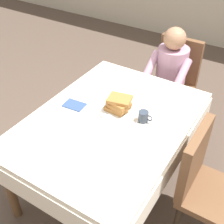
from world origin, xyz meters
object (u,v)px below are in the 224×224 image
(syrup_pitcher, at_px, (99,93))
(spoon_near_edge, at_px, (90,135))
(breakfast_stack, at_px, (118,104))
(cup_coffee, at_px, (144,117))
(plate_breakfast, at_px, (117,111))
(chair_diner, at_px, (174,77))
(chair_right_side, at_px, (204,181))
(diner_person, at_px, (170,72))
(fork_left_of_plate, at_px, (96,105))
(knife_right_of_plate, at_px, (138,122))
(dining_table_main, at_px, (110,128))

(syrup_pitcher, distance_m, spoon_near_edge, 0.47)
(breakfast_stack, xyz_separation_m, cup_coffee, (0.21, 0.01, -0.04))
(breakfast_stack, height_order, cup_coffee, breakfast_stack)
(plate_breakfast, bearing_deg, breakfast_stack, 7.52)
(chair_diner, distance_m, chair_right_side, 1.37)
(plate_breakfast, distance_m, cup_coffee, 0.22)
(breakfast_stack, bearing_deg, cup_coffee, 2.45)
(chair_right_side, bearing_deg, breakfast_stack, -98.18)
(diner_person, xyz_separation_m, fork_left_of_plate, (-0.25, -0.93, 0.07))
(syrup_pitcher, height_order, spoon_near_edge, syrup_pitcher)
(breakfast_stack, relative_size, knife_right_of_plate, 1.01)
(fork_left_of_plate, bearing_deg, spoon_near_edge, -151.71)
(syrup_pitcher, height_order, fork_left_of_plate, syrup_pitcher)
(cup_coffee, distance_m, syrup_pitcher, 0.46)
(dining_table_main, distance_m, knife_right_of_plate, 0.23)
(spoon_near_edge, bearing_deg, plate_breakfast, 97.13)
(diner_person, bearing_deg, dining_table_main, 86.64)
(diner_person, distance_m, cup_coffee, 0.92)
(dining_table_main, distance_m, spoon_near_edge, 0.24)
(dining_table_main, distance_m, chair_right_side, 0.78)
(fork_left_of_plate, bearing_deg, chair_right_side, -94.44)
(spoon_near_edge, bearing_deg, syrup_pitcher, 128.04)
(cup_coffee, relative_size, knife_right_of_plate, 0.57)
(knife_right_of_plate, relative_size, spoon_near_edge, 1.33)
(dining_table_main, height_order, knife_right_of_plate, knife_right_of_plate)
(diner_person, bearing_deg, plate_breakfast, 86.44)
(breakfast_stack, bearing_deg, chair_right_side, -8.18)
(plate_breakfast, height_order, syrup_pitcher, syrup_pitcher)
(syrup_pitcher, bearing_deg, chair_diner, 73.24)
(cup_coffee, bearing_deg, breakfast_stack, -177.55)
(chair_diner, distance_m, cup_coffee, 1.09)
(cup_coffee, height_order, fork_left_of_plate, cup_coffee)
(diner_person, height_order, chair_right_side, diner_person)
(syrup_pitcher, xyz_separation_m, spoon_near_edge, (0.21, -0.42, -0.04))
(chair_diner, bearing_deg, chair_right_side, 121.29)
(spoon_near_edge, bearing_deg, diner_person, 98.06)
(breakfast_stack, relative_size, syrup_pitcher, 2.52)
(chair_diner, xyz_separation_m, knife_right_of_plate, (0.13, -1.08, 0.21))
(plate_breakfast, xyz_separation_m, spoon_near_edge, (-0.03, -0.33, -0.01))
(dining_table_main, distance_m, breakfast_stack, 0.20)
(knife_right_of_plate, bearing_deg, plate_breakfast, 80.21)
(breakfast_stack, distance_m, spoon_near_edge, 0.34)
(fork_left_of_plate, xyz_separation_m, knife_right_of_plate, (0.38, 0.00, 0.00))
(diner_person, relative_size, plate_breakfast, 4.00)
(plate_breakfast, relative_size, spoon_near_edge, 1.87)
(chair_right_side, relative_size, syrup_pitcher, 11.62)
(knife_right_of_plate, bearing_deg, spoon_near_edge, 141.25)
(chair_right_side, height_order, breakfast_stack, chair_right_side)
(chair_diner, xyz_separation_m, syrup_pitcher, (-0.29, -0.97, 0.25))
(knife_right_of_plate, bearing_deg, diner_person, 4.43)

